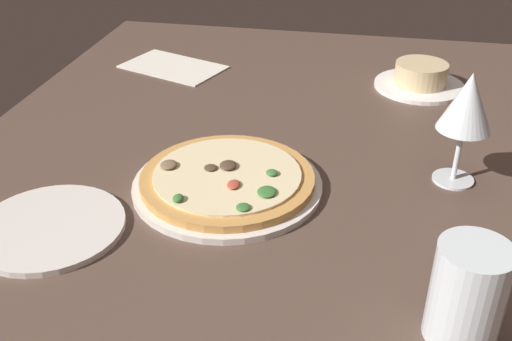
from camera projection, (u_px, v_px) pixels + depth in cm
name	position (u px, v px, depth cm)	size (l,w,h in cm)	color
dining_table	(284.00, 199.00, 90.44)	(150.00, 110.00, 4.00)	brown
pizza_main	(227.00, 181.00, 88.82)	(28.13, 28.13, 3.38)	silver
ramekin_on_saucer	(420.00, 78.00, 121.27)	(18.05, 18.05, 5.20)	white
wine_glass_far	(467.00, 105.00, 84.92)	(7.78, 7.78, 17.33)	silver
water_glass	(466.00, 299.00, 61.74)	(7.71, 7.71, 11.46)	silver
side_plate	(50.00, 227.00, 80.17)	(19.96, 19.96, 0.90)	silver
paper_menu	(173.00, 67.00, 131.96)	(12.97, 21.44, 0.30)	silver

